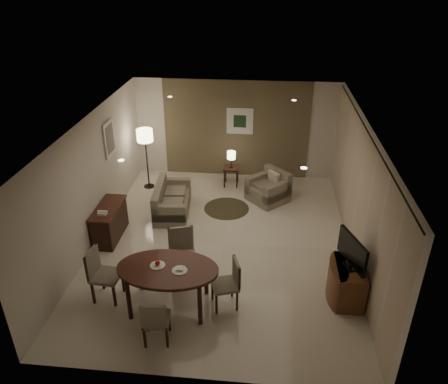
# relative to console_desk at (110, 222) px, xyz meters

# --- Properties ---
(room_shell) EXTENTS (5.50, 7.00, 2.70)m
(room_shell) POSITION_rel_console_desk_xyz_m (2.49, 0.40, 0.98)
(room_shell) COLOR beige
(room_shell) RESTS_ON ground
(taupe_accent) EXTENTS (3.96, 0.03, 2.70)m
(taupe_accent) POSITION_rel_console_desk_xyz_m (2.49, 3.48, 0.98)
(taupe_accent) COLOR brown
(taupe_accent) RESTS_ON wall_back
(curtain_wall) EXTENTS (0.08, 6.70, 2.58)m
(curtain_wall) POSITION_rel_console_desk_xyz_m (5.17, 0.00, 0.95)
(curtain_wall) COLOR beige
(curtain_wall) RESTS_ON wall_right
(curtain_rod) EXTENTS (0.03, 6.80, 0.03)m
(curtain_rod) POSITION_rel_console_desk_xyz_m (5.17, 0.00, 2.27)
(curtain_rod) COLOR black
(curtain_rod) RESTS_ON wall_right
(art_back_frame) EXTENTS (0.72, 0.03, 0.72)m
(art_back_frame) POSITION_rel_console_desk_xyz_m (2.59, 3.46, 1.23)
(art_back_frame) COLOR silver
(art_back_frame) RESTS_ON wall_back
(art_back_canvas) EXTENTS (0.34, 0.01, 0.34)m
(art_back_canvas) POSITION_rel_console_desk_xyz_m (2.59, 3.44, 1.23)
(art_back_canvas) COLOR #1A301C
(art_back_canvas) RESTS_ON wall_back
(art_left_frame) EXTENTS (0.03, 0.60, 0.80)m
(art_left_frame) POSITION_rel_console_desk_xyz_m (-0.23, 1.20, 1.48)
(art_left_frame) COLOR silver
(art_left_frame) RESTS_ON wall_left
(art_left_canvas) EXTENTS (0.01, 0.46, 0.64)m
(art_left_canvas) POSITION_rel_console_desk_xyz_m (-0.21, 1.20, 1.48)
(art_left_canvas) COLOR gray
(art_left_canvas) RESTS_ON wall_left
(downlight_nl) EXTENTS (0.10, 0.10, 0.01)m
(downlight_nl) POSITION_rel_console_desk_xyz_m (1.09, -1.80, 2.31)
(downlight_nl) COLOR white
(downlight_nl) RESTS_ON ceiling
(downlight_nr) EXTENTS (0.10, 0.10, 0.01)m
(downlight_nr) POSITION_rel_console_desk_xyz_m (3.89, -1.80, 2.31)
(downlight_nr) COLOR white
(downlight_nr) RESTS_ON ceiling
(downlight_fl) EXTENTS (0.10, 0.10, 0.01)m
(downlight_fl) POSITION_rel_console_desk_xyz_m (1.09, 1.80, 2.31)
(downlight_fl) COLOR white
(downlight_fl) RESTS_ON ceiling
(downlight_fr) EXTENTS (0.10, 0.10, 0.01)m
(downlight_fr) POSITION_rel_console_desk_xyz_m (3.89, 1.80, 2.31)
(downlight_fr) COLOR white
(downlight_fr) RESTS_ON ceiling
(console_desk) EXTENTS (0.48, 1.20, 0.75)m
(console_desk) POSITION_rel_console_desk_xyz_m (0.00, 0.00, 0.00)
(console_desk) COLOR #4F2419
(console_desk) RESTS_ON floor
(telephone) EXTENTS (0.20, 0.14, 0.09)m
(telephone) POSITION_rel_console_desk_xyz_m (0.00, -0.30, 0.43)
(telephone) COLOR white
(telephone) RESTS_ON console_desk
(tv_cabinet) EXTENTS (0.48, 0.90, 0.70)m
(tv_cabinet) POSITION_rel_console_desk_xyz_m (4.89, -1.50, -0.03)
(tv_cabinet) COLOR brown
(tv_cabinet) RESTS_ON floor
(flat_tv) EXTENTS (0.36, 0.85, 0.60)m
(flat_tv) POSITION_rel_console_desk_xyz_m (4.87, -1.50, 0.65)
(flat_tv) COLOR black
(flat_tv) RESTS_ON tv_cabinet
(dining_table) EXTENTS (1.75, 1.09, 0.82)m
(dining_table) POSITION_rel_console_desk_xyz_m (1.75, -2.02, 0.03)
(dining_table) COLOR #4F2419
(dining_table) RESTS_ON floor
(chair_near) EXTENTS (0.47, 0.47, 0.87)m
(chair_near) POSITION_rel_console_desk_xyz_m (1.72, -2.80, 0.06)
(chair_near) COLOR gray
(chair_near) RESTS_ON floor
(chair_far) EXTENTS (0.63, 0.63, 1.03)m
(chair_far) POSITION_rel_console_desk_xyz_m (1.87, -1.27, 0.14)
(chair_far) COLOR gray
(chair_far) RESTS_ON floor
(chair_left) EXTENTS (0.52, 0.52, 1.00)m
(chair_left) POSITION_rel_console_desk_xyz_m (0.61, -1.92, 0.12)
(chair_left) COLOR gray
(chair_left) RESTS_ON floor
(chair_right) EXTENTS (0.56, 0.56, 0.91)m
(chair_right) POSITION_rel_console_desk_xyz_m (2.71, -1.90, 0.08)
(chair_right) COLOR gray
(chair_right) RESTS_ON floor
(plate_a) EXTENTS (0.26, 0.26, 0.02)m
(plate_a) POSITION_rel_console_desk_xyz_m (1.57, -1.97, 0.45)
(plate_a) COLOR white
(plate_a) RESTS_ON dining_table
(plate_b) EXTENTS (0.26, 0.26, 0.02)m
(plate_b) POSITION_rel_console_desk_xyz_m (1.97, -2.07, 0.45)
(plate_b) COLOR white
(plate_b) RESTS_ON dining_table
(fruit_apple) EXTENTS (0.09, 0.09, 0.09)m
(fruit_apple) POSITION_rel_console_desk_xyz_m (1.57, -1.97, 0.51)
(fruit_apple) COLOR red
(fruit_apple) RESTS_ON plate_a
(napkin) EXTENTS (0.12, 0.08, 0.03)m
(napkin) POSITION_rel_console_desk_xyz_m (1.97, -2.07, 0.48)
(napkin) COLOR white
(napkin) RESTS_ON plate_b
(round_rug) EXTENTS (1.10, 1.10, 0.01)m
(round_rug) POSITION_rel_console_desk_xyz_m (2.42, 1.49, -0.37)
(round_rug) COLOR #443C26
(round_rug) RESTS_ON floor
(sofa) EXTENTS (1.59, 0.89, 0.72)m
(sofa) POSITION_rel_console_desk_xyz_m (1.14, 1.21, -0.02)
(sofa) COLOR gray
(sofa) RESTS_ON floor
(armchair) EXTENTS (1.20, 1.20, 0.78)m
(armchair) POSITION_rel_console_desk_xyz_m (3.42, 2.02, 0.01)
(armchair) COLOR gray
(armchair) RESTS_ON floor
(side_table) EXTENTS (0.42, 0.42, 0.53)m
(side_table) POSITION_rel_console_desk_xyz_m (2.42, 2.79, -0.11)
(side_table) COLOR black
(side_table) RESTS_ON floor
(table_lamp) EXTENTS (0.22, 0.22, 0.50)m
(table_lamp) POSITION_rel_console_desk_xyz_m (2.42, 2.79, 0.41)
(table_lamp) COLOR #FFEAC1
(table_lamp) RESTS_ON side_table
(floor_lamp) EXTENTS (0.41, 0.41, 1.63)m
(floor_lamp) POSITION_rel_console_desk_xyz_m (0.22, 2.47, 0.44)
(floor_lamp) COLOR #FFE5B7
(floor_lamp) RESTS_ON floor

